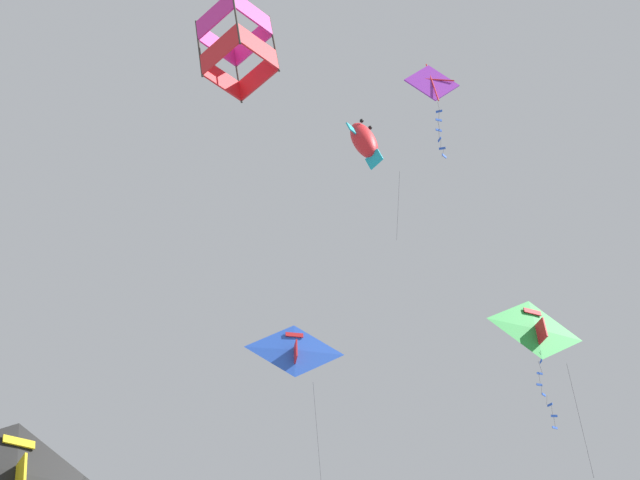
# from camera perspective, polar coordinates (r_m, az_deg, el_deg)

# --- Properties ---
(kite_box_low_drifter) EXTENTS (1.88, 1.60, 2.22)m
(kite_box_low_drifter) POSITION_cam_1_polar(r_m,az_deg,el_deg) (27.24, -4.17, 9.63)
(kite_box_low_drifter) COLOR #DB2D93
(kite_delta_far_centre) EXTENTS (1.92, 2.05, 5.39)m
(kite_delta_far_centre) POSITION_cam_1_polar(r_m,az_deg,el_deg) (32.34, 10.74, -4.44)
(kite_delta_far_centre) COLOR green
(kite_diamond_mid_left) EXTENTS (1.18, 1.04, 3.57)m
(kite_diamond_mid_left) POSITION_cam_1_polar(r_m,az_deg,el_deg) (31.05, 5.60, 7.73)
(kite_diamond_mid_left) COLOR purple
(kite_delta_near_right) EXTENTS (2.11, 1.86, 6.52)m
(kite_delta_near_right) POSITION_cam_1_polar(r_m,az_deg,el_deg) (36.29, -1.26, -5.54)
(kite_delta_near_right) COLOR blue
(kite_fish_near_left) EXTENTS (1.90, 1.45, 5.22)m
(kite_fish_near_left) POSITION_cam_1_polar(r_m,az_deg,el_deg) (35.66, 2.21, 4.96)
(kite_fish_near_left) COLOR red
(kite_delta_upper_right) EXTENTS (2.03, 3.32, 6.37)m
(kite_delta_upper_right) POSITION_cam_1_polar(r_m,az_deg,el_deg) (30.12, -14.85, -11.16)
(kite_delta_upper_right) COLOR black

